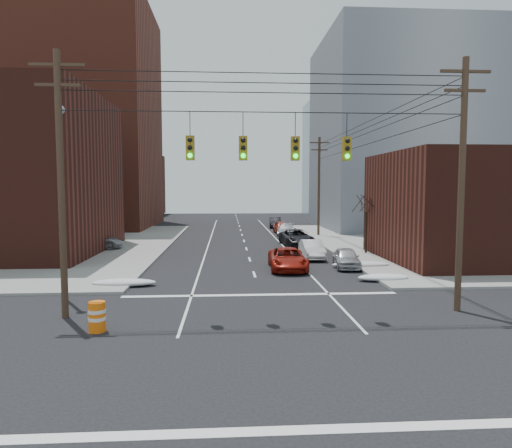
{
  "coord_description": "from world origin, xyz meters",
  "views": [
    {
      "loc": [
        -1.67,
        -16.27,
        5.46
      ],
      "look_at": [
        0.25,
        14.31,
        3.0
      ],
      "focal_mm": 32.0,
      "sensor_mm": 36.0,
      "label": 1
    }
  ],
  "objects": [
    {
      "name": "building_brick_tall",
      "position": [
        -24.0,
        48.0,
        15.0
      ],
      "size": [
        24.0,
        20.0,
        30.0
      ],
      "primitive_type": "cube",
      "color": "brown",
      "rests_on": "ground"
    },
    {
      "name": "building_glass",
      "position": [
        24.0,
        70.0,
        11.0
      ],
      "size": [
        20.0,
        18.0,
        22.0
      ],
      "primitive_type": "cube",
      "color": "gray",
      "rests_on": "ground"
    },
    {
      "name": "parked_car_b",
      "position": [
        4.8,
        18.09,
        0.71
      ],
      "size": [
        1.52,
        4.3,
        1.41
      ],
      "primitive_type": "imported",
      "rotation": [
        0.0,
        0.0,
        -0.01
      ],
      "color": "silver",
      "rests_on": "ground"
    },
    {
      "name": "utility_pole_right",
      "position": [
        8.5,
        3.0,
        5.78
      ],
      "size": [
        2.2,
        0.28,
        11.0
      ],
      "color": "#473323",
      "rests_on": "ground"
    },
    {
      "name": "parked_car_f",
      "position": [
        4.8,
        45.3,
        0.71
      ],
      "size": [
        1.82,
        4.42,
        1.43
      ],
      "primitive_type": "imported",
      "rotation": [
        0.0,
        0.0,
        -0.07
      ],
      "color": "black",
      "rests_on": "ground"
    },
    {
      "name": "lot_car_a",
      "position": [
        -13.6,
        24.49,
        0.82
      ],
      "size": [
        4.27,
        2.53,
        1.33
      ],
      "primitive_type": "imported",
      "rotation": [
        0.0,
        0.0,
        1.87
      ],
      "color": "white",
      "rests_on": "sidewalk_nw"
    },
    {
      "name": "building_brick_far",
      "position": [
        -26.0,
        74.0,
        6.0
      ],
      "size": [
        22.0,
        18.0,
        12.0
      ],
      "primitive_type": "cube",
      "color": "#4A1E16",
      "rests_on": "ground"
    },
    {
      "name": "lot_car_b",
      "position": [
        -13.23,
        23.59,
        0.84
      ],
      "size": [
        5.3,
        3.09,
        1.39
      ],
      "primitive_type": "imported",
      "rotation": [
        0.0,
        0.0,
        1.74
      ],
      "color": "#A4A5A9",
      "rests_on": "sidewalk_nw"
    },
    {
      "name": "traffic_signals",
      "position": [
        0.1,
        2.97,
        7.17
      ],
      "size": [
        17.0,
        0.42,
        2.02
      ],
      "color": "black",
      "rests_on": "ground"
    },
    {
      "name": "construction_barrel",
      "position": [
        -6.62,
        0.99,
        0.59
      ],
      "size": [
        0.66,
        0.66,
        1.14
      ],
      "rotation": [
        0.0,
        0.0,
        0.02
      ],
      "color": "orange",
      "rests_on": "ground"
    },
    {
      "name": "snow_ne",
      "position": [
        7.4,
        9.5,
        0.21
      ],
      "size": [
        3.0,
        1.08,
        0.42
      ],
      "primitive_type": "ellipsoid",
      "color": "silver",
      "rests_on": "ground"
    },
    {
      "name": "bare_tree",
      "position": [
        9.59,
        20.0,
        2.32
      ],
      "size": [
        2.09,
        2.2,
        4.93
      ],
      "color": "black",
      "rests_on": "ground"
    },
    {
      "name": "utility_pole_left",
      "position": [
        -8.5,
        3.0,
        5.78
      ],
      "size": [
        2.2,
        0.28,
        11.0
      ],
      "color": "#473323",
      "rests_on": "ground"
    },
    {
      "name": "parked_car_d",
      "position": [
        4.8,
        33.21,
        0.74
      ],
      "size": [
        2.65,
        5.3,
        1.48
      ],
      "primitive_type": "imported",
      "rotation": [
        0.0,
        0.0,
        -0.12
      ],
      "color": "#A7A8AC",
      "rests_on": "ground"
    },
    {
      "name": "ground",
      "position": [
        0.0,
        0.0,
        0.0
      ],
      "size": [
        160.0,
        160.0,
        0.0
      ],
      "primitive_type": "plane",
      "color": "black",
      "rests_on": "ground"
    },
    {
      "name": "parked_car_e",
      "position": [
        4.8,
        37.36,
        0.75
      ],
      "size": [
        1.95,
        4.45,
        1.49
      ],
      "primitive_type": "imported",
      "rotation": [
        0.0,
        0.0,
        0.04
      ],
      "color": "maroon",
      "rests_on": "ground"
    },
    {
      "name": "building_office",
      "position": [
        22.0,
        44.0,
        12.5
      ],
      "size": [
        22.0,
        20.0,
        25.0
      ],
      "primitive_type": "cube",
      "color": "gray",
      "rests_on": "ground"
    },
    {
      "name": "parked_car_c",
      "position": [
        4.8,
        25.91,
        0.76
      ],
      "size": [
        2.96,
        5.67,
        1.52
      ],
      "primitive_type": "imported",
      "rotation": [
        0.0,
        0.0,
        0.08
      ],
      "color": "black",
      "rests_on": "ground"
    },
    {
      "name": "street_light",
      "position": [
        -9.5,
        6.0,
        5.54
      ],
      "size": [
        0.44,
        0.44,
        9.32
      ],
      "color": "gray",
      "rests_on": "ground"
    },
    {
      "name": "building_storefront",
      "position": [
        18.0,
        16.0,
        4.0
      ],
      "size": [
        16.0,
        12.0,
        8.0
      ],
      "primitive_type": "cube",
      "color": "#4A1E16",
      "rests_on": "ground"
    },
    {
      "name": "red_pickup",
      "position": [
        2.32,
        13.58,
        0.72
      ],
      "size": [
        2.56,
        5.25,
        1.44
      ],
      "primitive_type": "imported",
      "rotation": [
        0.0,
        0.0,
        -0.03
      ],
      "color": "maroon",
      "rests_on": "ground"
    },
    {
      "name": "lot_car_d",
      "position": [
        -16.61,
        29.38,
        0.89
      ],
      "size": [
        4.59,
        2.61,
        1.47
      ],
      "primitive_type": "imported",
      "rotation": [
        0.0,
        0.0,
        1.78
      ],
      "color": "silver",
      "rests_on": "sidewalk_nw"
    },
    {
      "name": "snow_nw",
      "position": [
        -7.4,
        9.0,
        0.21
      ],
      "size": [
        3.5,
        1.08,
        0.42
      ],
      "primitive_type": "ellipsoid",
      "color": "silver",
      "rests_on": "ground"
    },
    {
      "name": "utility_pole_far",
      "position": [
        8.5,
        34.0,
        5.78
      ],
      "size": [
        2.2,
        0.28,
        11.0
      ],
      "color": "#473323",
      "rests_on": "ground"
    },
    {
      "name": "parked_car_a",
      "position": [
        6.4,
        14.0,
        0.68
      ],
      "size": [
        2.07,
        4.16,
        1.36
      ],
      "primitive_type": "imported",
      "rotation": [
        0.0,
        0.0,
        -0.12
      ],
      "color": "#B0B0B5",
      "rests_on": "ground"
    },
    {
      "name": "lot_car_c",
      "position": [
        -17.79,
        18.52,
        0.92
      ],
      "size": [
        5.74,
        4.02,
        1.54
      ],
      "primitive_type": "imported",
      "rotation": [
        0.0,
        0.0,
        1.96
      ],
      "color": "black",
      "rests_on": "sidewalk_nw"
    },
    {
      "name": "snow_east_far",
      "position": [
        7.4,
        14.0,
        0.21
      ],
      "size": [
        4.0,
        1.08,
        0.42
      ],
      "primitive_type": "ellipsoid",
      "color": "silver",
      "rests_on": "ground"
    }
  ]
}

